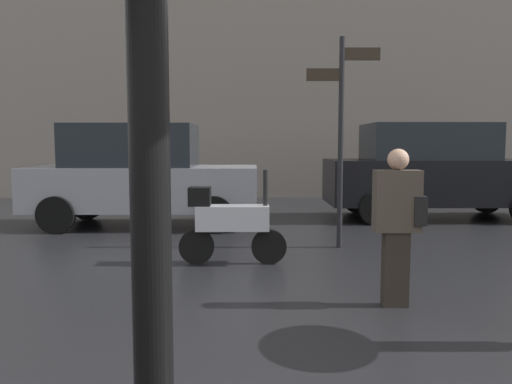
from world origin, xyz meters
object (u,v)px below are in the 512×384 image
(parked_scooter, at_px, (229,222))
(street_signpost, at_px, (341,122))
(pedestrian_with_bag, at_px, (398,218))
(parked_car_right, at_px, (434,171))
(parked_car_left, at_px, (141,175))

(parked_scooter, xyz_separation_m, street_signpost, (1.63, 1.05, 1.34))
(pedestrian_with_bag, height_order, street_signpost, street_signpost)
(pedestrian_with_bag, bearing_deg, street_signpost, 58.15)
(street_signpost, bearing_deg, parked_scooter, -147.12)
(parked_scooter, xyz_separation_m, parked_car_right, (4.11, 4.05, 0.45))
(parked_car_right, distance_m, street_signpost, 3.99)
(pedestrian_with_bag, distance_m, parked_car_right, 6.26)
(pedestrian_with_bag, xyz_separation_m, parked_scooter, (-1.70, 1.73, -0.31))
(pedestrian_with_bag, xyz_separation_m, parked_car_right, (2.41, 5.78, 0.14))
(pedestrian_with_bag, relative_size, parked_car_right, 0.33)
(pedestrian_with_bag, relative_size, parked_car_left, 0.36)
(parked_scooter, relative_size, street_signpost, 0.45)
(pedestrian_with_bag, height_order, parked_car_left, parked_car_left)
(parked_car_left, distance_m, street_signpost, 4.13)
(parked_scooter, height_order, parked_car_left, parked_car_left)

